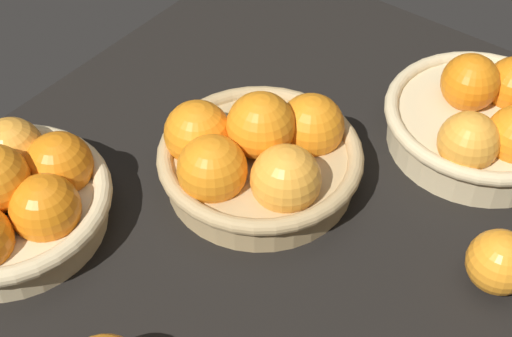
{
  "coord_description": "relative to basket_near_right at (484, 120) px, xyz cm",
  "views": [
    {
      "loc": [
        -50.28,
        -34.82,
        68.08
      ],
      "look_at": [
        -1.9,
        1.94,
        7.0
      ],
      "focal_mm": 53.51,
      "sensor_mm": 36.0,
      "label": 1
    }
  ],
  "objects": [
    {
      "name": "basket_far_left",
      "position": [
        -43.66,
        35.94,
        0.19
      ],
      "size": [
        23.44,
        23.44,
        11.48
      ],
      "color": "#D3BC8C",
      "rests_on": "market_tray"
    },
    {
      "name": "basket_center",
      "position": [
        -21.59,
        17.93,
        0.16
      ],
      "size": [
        23.84,
        23.84,
        11.57
      ],
      "color": "tan",
      "rests_on": "market_tray"
    },
    {
      "name": "loose_orange_front_gap",
      "position": [
        -18.32,
        -10.5,
        -0.74
      ],
      "size": [
        6.83,
        6.83,
        6.83
      ],
      "primitive_type": "sphere",
      "color": "orange",
      "rests_on": "market_tray"
    },
    {
      "name": "market_tray",
      "position": [
        -21.17,
        15.07,
        -5.65
      ],
      "size": [
        84.0,
        72.0,
        3.0
      ],
      "primitive_type": "cube",
      "color": "black",
      "rests_on": "ground"
    },
    {
      "name": "basket_near_right",
      "position": [
        0.0,
        0.0,
        0.0
      ],
      "size": [
        23.85,
        23.85,
        10.96
      ],
      "color": "#D3BC8C",
      "rests_on": "market_tray"
    }
  ]
}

